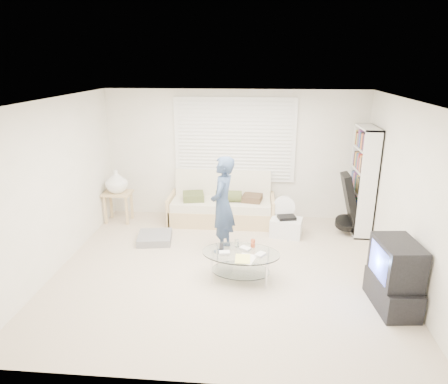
# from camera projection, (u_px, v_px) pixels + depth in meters

# --- Properties ---
(ground) EXTENTS (5.00, 5.00, 0.00)m
(ground) POSITION_uv_depth(u_px,v_px,m) (225.00, 269.00, 6.03)
(ground) COLOR #B8A78F
(ground) RESTS_ON ground
(room_shell) EXTENTS (5.02, 4.52, 2.51)m
(room_shell) POSITION_uv_depth(u_px,v_px,m) (228.00, 157.00, 5.97)
(room_shell) COLOR silver
(room_shell) RESTS_ON ground
(window_blinds) EXTENTS (2.32, 0.08, 1.62)m
(window_blinds) POSITION_uv_depth(u_px,v_px,m) (235.00, 140.00, 7.62)
(window_blinds) COLOR silver
(window_blinds) RESTS_ON ground
(futon_sofa) EXTENTS (2.00, 0.81, 0.98)m
(futon_sofa) POSITION_uv_depth(u_px,v_px,m) (222.00, 206.00, 7.71)
(futon_sofa) COLOR tan
(futon_sofa) RESTS_ON ground
(grey_floor_pillow) EXTENTS (0.65, 0.65, 0.13)m
(grey_floor_pillow) POSITION_uv_depth(u_px,v_px,m) (155.00, 238.00, 6.95)
(grey_floor_pillow) COLOR slate
(grey_floor_pillow) RESTS_ON ground
(side_table) EXTENTS (0.53, 0.42, 1.04)m
(side_table) POSITION_uv_depth(u_px,v_px,m) (117.00, 183.00, 7.60)
(side_table) COLOR tan
(side_table) RESTS_ON ground
(bookshelf) EXTENTS (0.30, 0.81, 1.93)m
(bookshelf) POSITION_uv_depth(u_px,v_px,m) (363.00, 181.00, 7.09)
(bookshelf) COLOR white
(bookshelf) RESTS_ON ground
(guitar_case) EXTENTS (0.45, 0.42, 1.11)m
(guitar_case) POSITION_uv_depth(u_px,v_px,m) (350.00, 208.00, 7.11)
(guitar_case) COLOR black
(guitar_case) RESTS_ON ground
(floor_fan) EXTENTS (0.40, 0.27, 0.67)m
(floor_fan) POSITION_uv_depth(u_px,v_px,m) (284.00, 210.00, 7.30)
(floor_fan) COLOR white
(floor_fan) RESTS_ON ground
(storage_bin) EXTENTS (0.61, 0.48, 0.38)m
(storage_bin) POSITION_uv_depth(u_px,v_px,m) (286.00, 227.00, 7.13)
(storage_bin) COLOR white
(storage_bin) RESTS_ON ground
(tv_unit) EXTENTS (0.53, 0.87, 0.90)m
(tv_unit) POSITION_uv_depth(u_px,v_px,m) (394.00, 276.00, 4.99)
(tv_unit) COLOR black
(tv_unit) RESTS_ON ground
(coffee_table) EXTENTS (1.16, 0.79, 0.53)m
(coffee_table) POSITION_uv_depth(u_px,v_px,m) (241.00, 258.00, 5.68)
(coffee_table) COLOR silver
(coffee_table) RESTS_ON ground
(standing_person) EXTENTS (0.49, 0.64, 1.60)m
(standing_person) POSITION_uv_depth(u_px,v_px,m) (222.00, 205.00, 6.39)
(standing_person) COLOR navy
(standing_person) RESTS_ON ground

